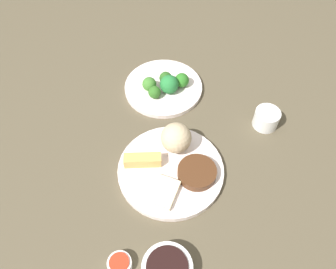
{
  "coord_description": "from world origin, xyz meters",
  "views": [
    {
      "loc": [
        -0.04,
        -0.46,
        0.79
      ],
      "look_at": [
        -0.0,
        0.08,
        0.06
      ],
      "focal_mm": 37.13,
      "sensor_mm": 36.0,
      "label": 1
    }
  ],
  "objects": [
    {
      "name": "broccoli_floret_2",
      "position": [
        -0.04,
        0.27,
        0.06
      ],
      "size": [
        0.04,
        0.04,
        0.04
      ],
      "primitive_type": "sphere",
      "color": "#3C752C",
      "rests_on": "broccoli_plate"
    },
    {
      "name": "soy_sauce_bowl_liquid",
      "position": [
        -0.03,
        -0.26,
        0.06
      ],
      "size": [
        0.09,
        0.09,
        0.0
      ],
      "primitive_type": "cylinder",
      "color": "black",
      "rests_on": "soy_sauce_bowl"
    },
    {
      "name": "sauce_ramekin_sweet_and_sour",
      "position": [
        -0.13,
        -0.24,
        0.03
      ],
      "size": [
        0.05,
        0.05,
        0.02
      ],
      "primitive_type": "cylinder",
      "color": "white",
      "rests_on": "tabletop"
    },
    {
      "name": "crab_rangoon_wonton",
      "position": [
        -0.02,
        -0.08,
        0.04
      ],
      "size": [
        0.09,
        0.1,
        0.02
      ],
      "primitive_type": "cube",
      "rotation": [
        0.0,
        0.0,
        -0.44
      ],
      "color": "beige",
      "rests_on": "main_plate"
    },
    {
      "name": "soy_sauce_bowl",
      "position": [
        -0.03,
        -0.26,
        0.04
      ],
      "size": [
        0.11,
        0.11,
        0.04
      ],
      "primitive_type": "cylinder",
      "color": "white",
      "rests_on": "tabletop"
    },
    {
      "name": "spring_roll",
      "position": [
        -0.07,
        0.01,
        0.05
      ],
      "size": [
        0.09,
        0.03,
        0.03
      ],
      "primitive_type": "cube",
      "rotation": [
        0.0,
        0.0,
        3.11
      ],
      "color": "tan",
      "rests_on": "main_plate"
    },
    {
      "name": "broccoli_floret_3",
      "position": [
        -0.03,
        0.24,
        0.05
      ],
      "size": [
        0.04,
        0.04,
        0.04
      ],
      "primitive_type": "sphere",
      "color": "#2D6120",
      "rests_on": "broccoli_plate"
    },
    {
      "name": "tabletop",
      "position": [
        0.0,
        0.0,
        0.01
      ],
      "size": [
        2.2,
        2.2,
        0.02
      ],
      "primitive_type": "cube",
      "color": "brown",
      "rests_on": "ground"
    },
    {
      "name": "rice_scoop",
      "position": [
        0.02,
        0.06,
        0.08
      ],
      "size": [
        0.08,
        0.08,
        0.08
      ],
      "primitive_type": "sphere",
      "color": "tan",
      "rests_on": "main_plate"
    },
    {
      "name": "stir_fry_heap",
      "position": [
        0.06,
        -0.03,
        0.05
      ],
      "size": [
        0.1,
        0.1,
        0.02
      ],
      "primitive_type": "cylinder",
      "color": "#492915",
      "rests_on": "main_plate"
    },
    {
      "name": "broccoli_floret_0",
      "position": [
        0.02,
        0.26,
        0.06
      ],
      "size": [
        0.06,
        0.06,
        0.06
      ],
      "primitive_type": "sphere",
      "color": "#247334",
      "rests_on": "broccoli_plate"
    },
    {
      "name": "broccoli_floret_4",
      "position": [
        0.06,
        0.28,
        0.06
      ],
      "size": [
        0.04,
        0.04,
        0.04
      ],
      "primitive_type": "sphere",
      "color": "#296C20",
      "rests_on": "broccoli_plate"
    },
    {
      "name": "broccoli_plate",
      "position": [
        0.0,
        0.28,
        0.03
      ],
      "size": [
        0.23,
        0.23,
        0.01
      ],
      "primitive_type": "cylinder",
      "color": "white",
      "rests_on": "tabletop"
    },
    {
      "name": "main_plate",
      "position": [
        -0.0,
        -0.01,
        0.03
      ],
      "size": [
        0.27,
        0.27,
        0.02
      ],
      "primitive_type": "cylinder",
      "color": "white",
      "rests_on": "tabletop"
    },
    {
      "name": "broccoli_floret_1",
      "position": [
        0.01,
        0.29,
        0.05
      ],
      "size": [
        0.04,
        0.04,
        0.04
      ],
      "primitive_type": "sphere",
      "color": "#29571E",
      "rests_on": "broccoli_plate"
    },
    {
      "name": "sauce_ramekin_sweet_and_sour_liquid",
      "position": [
        -0.13,
        -0.24,
        0.04
      ],
      "size": [
        0.04,
        0.04,
        0.0
      ],
      "primitive_type": "cylinder",
      "color": "red",
      "rests_on": "sauce_ramekin_sweet_and_sour"
    },
    {
      "name": "teacup",
      "position": [
        0.28,
        0.12,
        0.05
      ],
      "size": [
        0.07,
        0.07,
        0.05
      ],
      "primitive_type": "cylinder",
      "color": "silver",
      "rests_on": "tabletop"
    }
  ]
}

